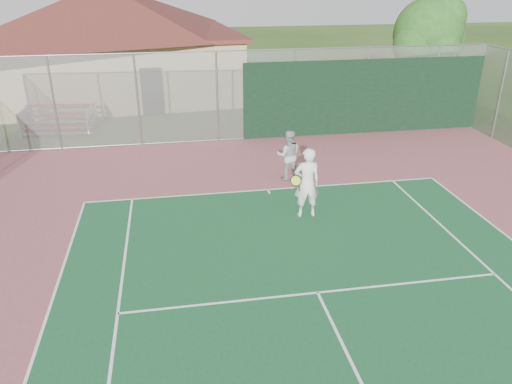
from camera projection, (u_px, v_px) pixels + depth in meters
back_fence at (296, 97)px, 19.71m from camera, size 20.08×0.11×3.53m
clubhouse at (109, 38)px, 25.66m from camera, size 14.61×10.41×5.98m
bleachers at (59, 119)px, 20.85m from camera, size 2.88×1.87×1.04m
tree at (429, 35)px, 23.38m from camera, size 3.78×3.58×5.27m
player_white_front at (307, 183)px, 13.48m from camera, size 0.93×0.68×1.96m
player_grey_back at (288, 156)px, 15.96m from camera, size 0.88×0.74×1.63m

